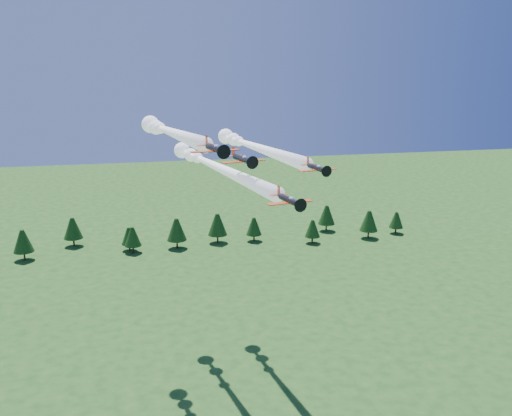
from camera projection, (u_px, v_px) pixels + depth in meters
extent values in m
cylinder|color=black|center=(289.00, 200.00, 84.93)|extent=(1.91, 5.32, 0.97)
cone|color=black|center=(298.00, 204.00, 82.21)|extent=(1.11, 1.04, 0.97)
cone|color=black|center=(300.00, 205.00, 81.69)|extent=(0.50, 0.51, 0.43)
cylinder|color=black|center=(301.00, 205.00, 81.55)|extent=(2.01, 0.41, 2.04)
cube|color=#E44B1D|center=(290.00, 202.00, 84.66)|extent=(7.29, 2.60, 0.12)
cube|color=#E44B1D|center=(279.00, 195.00, 87.97)|extent=(2.92, 1.33, 0.07)
cube|color=#E44B1D|center=(278.00, 190.00, 87.87)|extent=(0.25, 0.92, 1.41)
ellipsoid|color=#91ADE0|center=(291.00, 198.00, 84.06)|extent=(0.90, 1.27, 0.60)
sphere|color=white|center=(198.00, 158.00, 123.63)|extent=(2.30, 2.30, 2.30)
sphere|color=white|center=(191.00, 154.00, 128.62)|extent=(3.00, 3.00, 3.00)
sphere|color=white|center=(183.00, 151.00, 133.60)|extent=(3.70, 3.70, 3.70)
cylinder|color=black|center=(214.00, 148.00, 85.98)|extent=(2.05, 5.65, 1.03)
cone|color=black|center=(222.00, 151.00, 83.10)|extent=(1.18, 1.10, 1.03)
cone|color=black|center=(223.00, 152.00, 82.55)|extent=(0.53, 0.54, 0.45)
cylinder|color=black|center=(224.00, 152.00, 82.40)|extent=(2.13, 0.44, 2.16)
cube|color=#E44B1D|center=(215.00, 151.00, 85.69)|extent=(7.74, 2.79, 0.12)
cube|color=#E44B1D|center=(207.00, 145.00, 89.21)|extent=(3.09, 1.42, 0.07)
cube|color=#E44B1D|center=(206.00, 140.00, 89.10)|extent=(0.27, 0.98, 1.49)
ellipsoid|color=#91ADE0|center=(217.00, 146.00, 85.06)|extent=(0.96, 1.35, 0.64)
sphere|color=white|center=(160.00, 128.00, 114.64)|extent=(2.30, 2.30, 2.30)
sphere|color=white|center=(155.00, 126.00, 118.17)|extent=(3.00, 3.00, 3.00)
sphere|color=white|center=(151.00, 124.00, 121.71)|extent=(3.70, 3.70, 3.70)
cylinder|color=black|center=(316.00, 168.00, 95.96)|extent=(1.64, 4.98, 0.91)
cone|color=black|center=(325.00, 171.00, 93.38)|extent=(1.02, 0.95, 0.91)
cone|color=black|center=(326.00, 171.00, 92.89)|extent=(0.46, 0.46, 0.40)
cylinder|color=black|center=(327.00, 171.00, 92.75)|extent=(1.89, 0.33, 1.91)
cube|color=#E44B1D|center=(317.00, 170.00, 95.70)|extent=(6.82, 2.23, 0.11)
cube|color=#E44B1D|center=(308.00, 165.00, 98.85)|extent=(2.72, 1.16, 0.06)
cube|color=#E44B1D|center=(308.00, 160.00, 98.75)|extent=(0.21, 0.86, 1.32)
ellipsoid|color=#91ADE0|center=(319.00, 166.00, 95.13)|extent=(0.81, 1.18, 0.57)
sphere|color=white|center=(239.00, 141.00, 130.04)|extent=(2.30, 2.30, 2.30)
sphere|color=white|center=(232.00, 139.00, 134.40)|extent=(3.00, 3.00, 3.00)
sphere|color=white|center=(225.00, 136.00, 138.75)|extent=(3.70, 3.70, 3.70)
cylinder|color=black|center=(242.00, 159.00, 98.15)|extent=(2.29, 5.81, 1.06)
cone|color=black|center=(250.00, 162.00, 95.24)|extent=(1.24, 1.16, 1.06)
cone|color=black|center=(252.00, 162.00, 94.68)|extent=(0.56, 0.57, 0.47)
cylinder|color=black|center=(253.00, 163.00, 94.52)|extent=(2.18, 0.53, 2.22)
cube|color=#E44B1D|center=(243.00, 161.00, 97.87)|extent=(7.96, 3.12, 0.13)
cube|color=#E44B1D|center=(234.00, 156.00, 101.43)|extent=(3.20, 1.55, 0.07)
cube|color=#E44B1D|center=(233.00, 151.00, 101.32)|extent=(0.31, 1.00, 1.54)
ellipsoid|color=#91ADE0|center=(245.00, 157.00, 97.22)|extent=(1.02, 1.41, 0.66)
cylinder|color=#382314|center=(396.00, 230.00, 219.98)|extent=(0.60, 0.60, 2.37)
cone|color=black|center=(396.00, 220.00, 218.96)|extent=(5.42, 5.42, 6.10)
cylinder|color=#382314|center=(368.00, 234.00, 213.81)|extent=(0.60, 0.60, 2.96)
cone|color=black|center=(369.00, 221.00, 212.53)|extent=(6.76, 6.76, 7.60)
cylinder|color=#382314|center=(177.00, 244.00, 201.86)|extent=(0.60, 0.60, 3.04)
cone|color=black|center=(177.00, 229.00, 200.54)|extent=(6.96, 6.96, 7.83)
cylinder|color=#382314|center=(312.00, 240.00, 207.91)|extent=(0.60, 0.60, 2.44)
cone|color=black|center=(312.00, 228.00, 206.86)|extent=(5.57, 5.57, 6.26)
cylinder|color=#382314|center=(218.00, 239.00, 208.13)|extent=(0.60, 0.60, 3.06)
cone|color=black|center=(217.00, 224.00, 206.81)|extent=(7.00, 7.00, 7.87)
cylinder|color=#382314|center=(133.00, 249.00, 197.04)|extent=(0.60, 0.60, 2.57)
cone|color=black|center=(133.00, 237.00, 195.93)|extent=(5.87, 5.87, 6.61)
cylinder|color=#382314|center=(74.00, 242.00, 204.26)|extent=(0.60, 0.60, 2.95)
cone|color=black|center=(73.00, 228.00, 202.99)|extent=(6.73, 6.73, 7.57)
cylinder|color=#382314|center=(254.00, 238.00, 210.23)|extent=(0.60, 0.60, 2.51)
cone|color=black|center=(254.00, 226.00, 209.14)|extent=(5.73, 5.73, 6.45)
cylinder|color=#382314|center=(326.00, 227.00, 223.13)|extent=(0.60, 0.60, 2.86)
cone|color=black|center=(327.00, 215.00, 221.89)|extent=(6.54, 6.54, 7.36)
cylinder|color=#382314|center=(25.00, 256.00, 189.57)|extent=(0.60, 0.60, 2.92)
cone|color=black|center=(23.00, 241.00, 188.30)|extent=(6.68, 6.68, 7.52)
cylinder|color=#382314|center=(130.00, 247.00, 199.54)|extent=(0.60, 0.60, 2.33)
cone|color=black|center=(129.00, 236.00, 198.54)|extent=(5.32, 5.32, 5.98)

